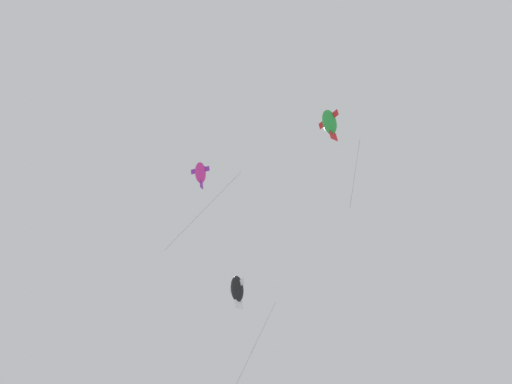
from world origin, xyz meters
name	(u,v)px	position (x,y,z in m)	size (l,w,h in m)	color
kite_fish_near_left	(200,173)	(-6.04, -4.19, 35.85)	(4.23, 3.25, 9.26)	#DB2D93
kite_fish_highest	(237,289)	(-3.62, -1.65, 27.73)	(3.18, 2.92, 9.58)	black
kite_fish_upper_right	(329,122)	(3.25, -5.57, 38.38)	(2.79, 2.39, 10.22)	green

